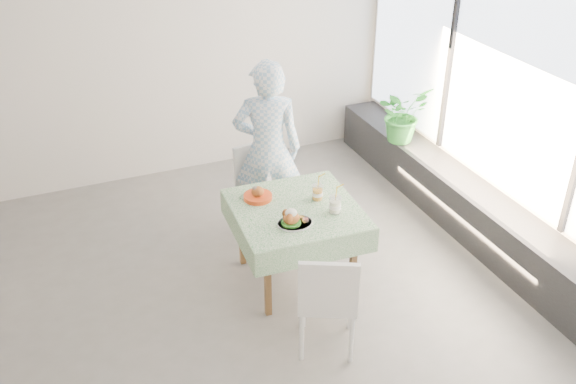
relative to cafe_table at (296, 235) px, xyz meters
name	(u,v)px	position (x,y,z in m)	size (l,w,h in m)	color
floor	(199,306)	(-0.91, -0.04, -0.46)	(6.00, 6.00, 0.00)	slate
wall_back	(124,59)	(-0.91, 2.46, 0.94)	(6.00, 0.02, 2.80)	silver
wall_right	(512,100)	(2.09, -0.04, 0.94)	(0.02, 5.00, 2.80)	silver
window_pane	(514,74)	(2.06, -0.04, 1.19)	(0.01, 4.80, 2.18)	#D1E0F9
window_ledge	(475,213)	(1.89, -0.04, -0.21)	(0.40, 4.80, 0.50)	black
cafe_table	(296,235)	(0.00, 0.00, 0.00)	(1.09, 1.09, 0.74)	brown
chair_far	(263,205)	(0.02, 0.88, -0.19)	(0.49, 0.49, 0.88)	white
chair_near	(327,317)	(-0.11, -0.87, -0.18)	(0.58, 0.58, 0.92)	white
diner	(268,150)	(0.07, 0.85, 0.42)	(0.65, 0.42, 1.77)	#87B4D9
main_dish	(293,220)	(-0.13, -0.23, 0.33)	(0.29, 0.29, 0.15)	white
juice_cup_orange	(317,193)	(0.23, 0.06, 0.35)	(0.10, 0.10, 0.28)	white
juice_cup_lemonade	(335,205)	(0.27, -0.19, 0.35)	(0.11, 0.11, 0.30)	white
second_dish	(258,195)	(-0.24, 0.26, 0.32)	(0.25, 0.25, 0.12)	#BF3B13
potted_plant	(402,114)	(1.80, 1.24, 0.35)	(0.56, 0.48, 0.62)	#2B8235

